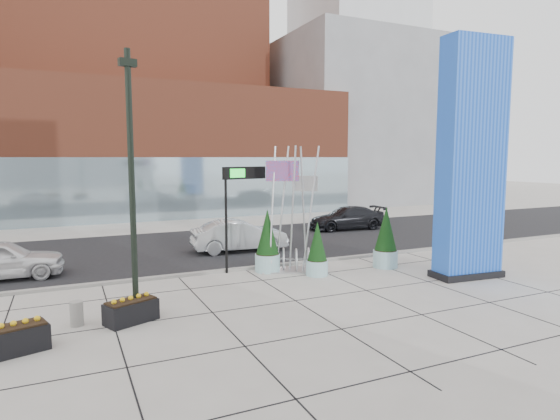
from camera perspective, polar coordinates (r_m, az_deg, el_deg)
name	(u,v)px	position (r m, az deg, el deg)	size (l,w,h in m)	color
ground	(258,297)	(17.14, -2.69, -10.50)	(160.00, 160.00, 0.00)	#9E9991
street_asphalt	(190,248)	(26.41, -10.91, -4.56)	(80.00, 12.00, 0.02)	black
curb_edge	(224,271)	(20.75, -6.89, -7.36)	(80.00, 0.30, 0.12)	gray
tower_podium	(152,152)	(42.80, -15.29, 6.88)	(34.00, 10.00, 11.00)	brown
tower_glass_front	(164,189)	(38.16, -13.95, 2.50)	(34.00, 0.60, 5.00)	#8CA5B2
building_grey_parking	(359,124)	(57.25, 9.60, 10.35)	(20.00, 18.00, 18.00)	slate
building_pale_office	(356,11)	(79.23, 9.27, 22.85)	(16.00, 16.00, 55.00)	#B2B7BC
blue_pylon	(471,164)	(20.73, 22.27, 5.21)	(3.03, 1.55, 9.77)	blue
lamp_post	(133,212)	(14.79, -17.51, -0.29)	(0.54, 0.45, 8.14)	black
public_art_sculpture	(290,238)	(20.56, 1.26, -3.49)	(2.71, 2.08, 5.51)	silver
concrete_bollard	(77,313)	(15.47, -23.54, -11.49)	(0.38, 0.38, 0.74)	gray
overhead_street_sign	(243,182)	(20.27, -4.54, 3.44)	(2.14, 0.72, 4.59)	black
round_planter_east	(386,239)	(21.80, 12.77, -3.43)	(1.11, 1.11, 2.78)	#9BCBD1
round_planter_mid	(317,250)	(19.90, 4.55, -4.89)	(0.92, 0.92, 2.30)	#9BCBD1
round_planter_west	(267,242)	(20.49, -1.54, -3.94)	(1.10, 1.10, 2.75)	#9BCBD1
box_planter_north	(131,310)	(15.19, -17.70, -11.53)	(1.69, 1.29, 0.83)	black
box_planter_south	(14,338)	(14.13, -29.66, -13.41)	(1.72, 1.20, 0.86)	black
car_silver_mid	(239,236)	(25.02, -4.99, -3.16)	(1.76, 5.05, 1.66)	#B6BABF
car_dark_east	(347,218)	(32.80, 8.13, -1.00)	(2.19, 5.40, 1.57)	black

